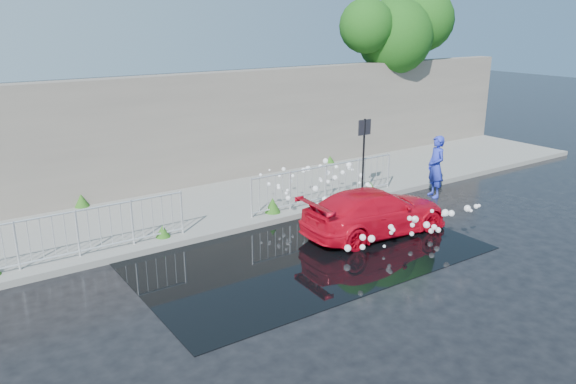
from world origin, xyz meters
name	(u,v)px	position (x,y,z in m)	size (l,w,h in m)	color
ground	(311,272)	(0.00, 0.00, 0.00)	(90.00, 90.00, 0.00)	black
pavement	(207,207)	(0.00, 5.00, 0.07)	(30.00, 4.00, 0.15)	gray
curb	(242,228)	(0.00, 3.00, 0.08)	(30.00, 0.25, 0.16)	gray
retaining_wall	(173,132)	(0.00, 7.20, 1.90)	(30.00, 0.60, 3.50)	#686058
puddle	(303,251)	(0.50, 1.00, 0.01)	(8.00, 5.00, 0.01)	black
sign_post	(364,145)	(4.20, 3.10, 1.72)	(0.45, 0.06, 2.50)	black
tree	(399,30)	(9.72, 7.41, 4.83)	(5.27, 2.95, 6.45)	#332114
railing_left	(77,232)	(-4.00, 3.35, 0.74)	(5.05, 0.05, 1.10)	silver
railing_right	(326,182)	(3.00, 3.35, 0.74)	(5.05, 0.05, 1.10)	silver
weeds	(207,206)	(-0.26, 4.47, 0.32)	(12.17, 3.93, 0.42)	#194B14
water_spray	(360,198)	(2.86, 1.70, 0.72)	(3.47, 5.61, 1.10)	white
red_car	(375,212)	(2.71, 0.94, 0.58)	(1.62, 4.00, 1.16)	red
person	(436,167)	(6.35, 2.19, 0.95)	(0.69, 0.45, 1.90)	#2432B8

